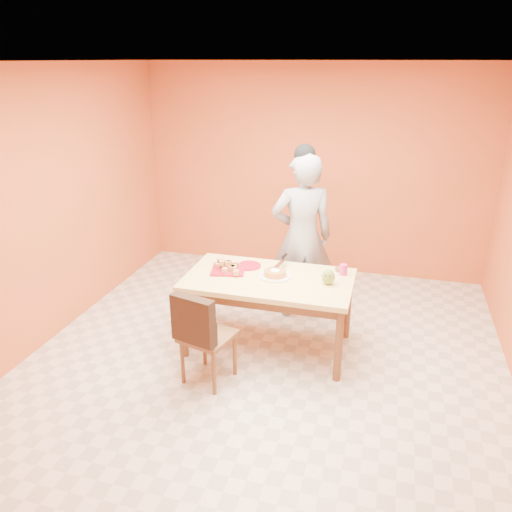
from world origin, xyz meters
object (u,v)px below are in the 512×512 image
(egg_ornament, at_px, (328,277))
(red_dinner_plate, at_px, (249,266))
(dining_chair, at_px, (207,335))
(magenta_glass, at_px, (343,270))
(checker_tin, at_px, (341,269))
(sponge_cake, at_px, (275,273))
(dining_table, at_px, (269,286))
(pastry_platter, at_px, (228,269))
(person, at_px, (302,237))

(egg_ornament, bearing_deg, red_dinner_plate, 149.48)
(egg_ornament, bearing_deg, dining_chair, -159.57)
(magenta_glass, xyz_separation_m, checker_tin, (-0.03, 0.09, -0.04))
(sponge_cake, relative_size, magenta_glass, 2.05)
(dining_chair, relative_size, sponge_cake, 4.24)
(dining_table, bearing_deg, pastry_platter, 171.89)
(person, height_order, sponge_cake, person)
(dining_chair, distance_m, person, 1.64)
(dining_table, xyz_separation_m, dining_chair, (-0.38, -0.70, -0.19))
(egg_ornament, distance_m, magenta_glass, 0.29)
(magenta_glass, distance_m, checker_tin, 0.10)
(dining_chair, relative_size, checker_tin, 8.31)
(dining_table, distance_m, checker_tin, 0.74)
(red_dinner_plate, distance_m, checker_tin, 0.92)
(person, bearing_deg, dining_chair, 48.80)
(red_dinner_plate, height_order, egg_ornament, egg_ornament)
(dining_table, distance_m, pastry_platter, 0.45)
(dining_chair, xyz_separation_m, red_dinner_plate, (0.11, 0.91, 0.30))
(dining_table, relative_size, red_dinner_plate, 6.41)
(dining_chair, bearing_deg, egg_ornament, 50.60)
(dining_table, height_order, person, person)
(dining_table, bearing_deg, red_dinner_plate, 140.98)
(dining_chair, height_order, egg_ornament, egg_ornament)
(dining_table, bearing_deg, egg_ornament, 0.01)
(dining_chair, relative_size, magenta_glass, 8.70)
(pastry_platter, relative_size, sponge_cake, 1.50)
(dining_table, distance_m, red_dinner_plate, 0.36)
(pastry_platter, distance_m, checker_tin, 1.12)
(pastry_platter, bearing_deg, checker_tin, 14.98)
(egg_ornament, bearing_deg, pastry_platter, 160.39)
(dining_chair, xyz_separation_m, checker_tin, (1.02, 1.05, 0.31))
(dining_table, relative_size, person, 0.87)
(dining_table, relative_size, egg_ornament, 10.53)
(red_dinner_plate, xyz_separation_m, sponge_cake, (0.32, -0.17, 0.03))
(checker_tin, bearing_deg, dining_table, -151.57)
(person, bearing_deg, magenta_glass, 113.82)
(dining_table, relative_size, pastry_platter, 4.97)
(dining_chair, distance_m, pastry_platter, 0.82)
(dining_chair, distance_m, sponge_cake, 0.92)
(magenta_glass, bearing_deg, person, 134.70)
(dining_table, distance_m, person, 0.84)
(dining_table, bearing_deg, dining_chair, -118.28)
(dining_table, height_order, sponge_cake, sponge_cake)
(magenta_glass, bearing_deg, sponge_cake, -160.54)
(person, distance_m, checker_tin, 0.66)
(dining_chair, bearing_deg, red_dinner_plate, 97.07)
(person, relative_size, sponge_cake, 8.59)
(sponge_cake, height_order, egg_ornament, egg_ornament)
(pastry_platter, bearing_deg, magenta_glass, 10.29)
(magenta_glass, height_order, checker_tin, magenta_glass)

